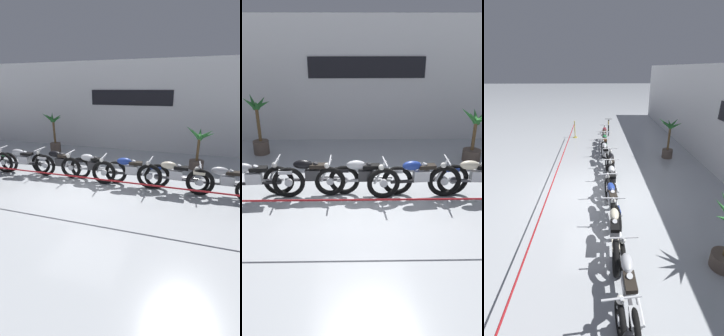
{
  "view_description": "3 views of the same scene",
  "coord_description": "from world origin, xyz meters",
  "views": [
    {
      "loc": [
        2.9,
        -5.79,
        2.92
      ],
      "look_at": [
        0.93,
        0.79,
        0.5
      ],
      "focal_mm": 24.0,
      "sensor_mm": 36.0,
      "label": 1
    },
    {
      "loc": [
        -0.17,
        -6.41,
        3.77
      ],
      "look_at": [
        -0.04,
        0.91,
        0.62
      ],
      "focal_mm": 35.0,
      "sensor_mm": 36.0,
      "label": 2
    },
    {
      "loc": [
        6.92,
        0.17,
        4.04
      ],
      "look_at": [
        -0.83,
        0.44,
        0.57
      ],
      "focal_mm": 24.0,
      "sensor_mm": 36.0,
      "label": 3
    }
  ],
  "objects": [
    {
      "name": "ground_plane",
      "position": [
        0.0,
        0.0,
        0.0
      ],
      "size": [
        120.0,
        120.0,
        0.0
      ],
      "primitive_type": "plane",
      "color": "#B2B7BC"
    },
    {
      "name": "motorcycle_maroon_0",
      "position": [
        -5.5,
        0.63,
        0.48
      ],
      "size": [
        2.31,
        0.62,
        0.97
      ],
      "color": "black",
      "rests_on": "ground"
    },
    {
      "name": "motorcycle_green_1",
      "position": [
        -4.06,
        0.6,
        0.48
      ],
      "size": [
        2.23,
        0.62,
        0.95
      ],
      "color": "black",
      "rests_on": "ground"
    },
    {
      "name": "motorcycle_silver_2",
      "position": [
        -2.62,
        0.54,
        0.48
      ],
      "size": [
        2.44,
        0.62,
        0.96
      ],
      "color": "black",
      "rests_on": "ground"
    },
    {
      "name": "motorcycle_black_3",
      "position": [
        -1.27,
        0.75,
        0.48
      ],
      "size": [
        2.32,
        0.62,
        0.95
      ],
      "color": "black",
      "rests_on": "ground"
    },
    {
      "name": "motorcycle_silver_4",
      "position": [
        -0.01,
        0.69,
        0.47
      ],
      "size": [
        2.36,
        0.62,
        0.95
      ],
      "color": "black",
      "rests_on": "ground"
    },
    {
      "name": "motorcycle_blue_5",
      "position": [
        1.3,
        0.6,
        0.49
      ],
      "size": [
        2.48,
        0.63,
        0.97
      ],
      "color": "black",
      "rests_on": "ground"
    },
    {
      "name": "motorcycle_cream_6",
      "position": [
        2.65,
        0.57,
        0.49
      ],
      "size": [
        2.27,
        0.62,
        0.98
      ],
      "color": "black",
      "rests_on": "ground"
    },
    {
      "name": "motorcycle_silver_7",
      "position": [
        4.06,
        0.7,
        0.46
      ],
      "size": [
        2.13,
        0.62,
        0.91
      ],
      "color": "black",
      "rests_on": "ground"
    },
    {
      "name": "bicycle",
      "position": [
        -7.79,
        0.99,
        0.38
      ],
      "size": [
        1.72,
        0.48,
        0.95
      ],
      "color": "black",
      "rests_on": "ground"
    },
    {
      "name": "potted_palm_left_of_row",
      "position": [
        -3.24,
        3.61,
        0.87
      ],
      "size": [
        0.88,
        1.08,
        1.98
      ],
      "color": "brown",
      "rests_on": "ground"
    },
    {
      "name": "stanchion_far_left",
      "position": [
        -1.39,
        -1.17,
        0.77
      ],
      "size": [
        13.91,
        0.28,
        1.05
      ],
      "color": "gold",
      "rests_on": "ground"
    }
  ]
}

